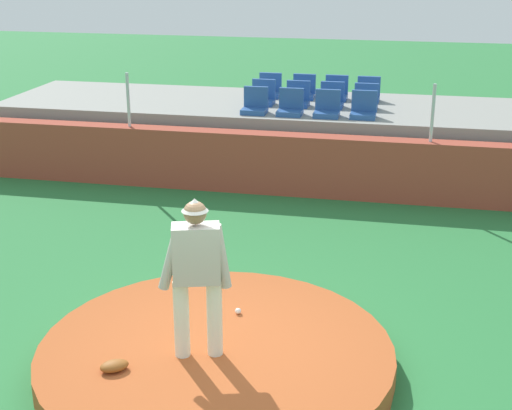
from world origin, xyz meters
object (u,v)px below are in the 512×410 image
stadium_chair_6 (332,99)px  stadium_chair_10 (336,92)px  pitcher (197,267)px  stadium_chair_0 (255,105)px  baseball (238,311)px  stadium_chair_4 (263,97)px  stadium_chair_9 (304,91)px  stadium_chair_3 (364,109)px  stadium_chair_5 (298,98)px  stadium_chair_7 (366,101)px  stadium_chair_2 (327,108)px  stadium_chair_11 (368,93)px  stadium_chair_1 (290,107)px  fielding_glove (114,366)px  stadium_chair_8 (270,89)px

stadium_chair_6 → stadium_chair_10: same height
pitcher → stadium_chair_0: 7.35m
baseball → stadium_chair_0: stadium_chair_0 is taller
stadium_chair_10 → stadium_chair_4: bearing=29.5°
stadium_chair_9 → stadium_chair_3: bearing=130.8°
pitcher → stadium_chair_3: size_ratio=3.56×
stadium_chair_4 → stadium_chair_5: 0.73m
pitcher → stadium_chair_10: 8.96m
pitcher → stadium_chair_5: bearing=75.2°
baseball → stadium_chair_7: size_ratio=0.15×
stadium_chair_3 → stadium_chair_7: (-0.01, 0.77, 0.00)m
stadium_chair_2 → stadium_chair_10: 1.66m
stadium_chair_2 → stadium_chair_0: bearing=-0.4°
stadium_chair_2 → stadium_chair_10: bearing=-90.0°
stadium_chair_7 → stadium_chair_2: bearing=49.9°
stadium_chair_3 → stadium_chair_11: (-0.01, 1.59, 0.00)m
stadium_chair_1 → stadium_chair_4: size_ratio=1.00×
baseball → stadium_chair_4: bearing=99.0°
fielding_glove → stadium_chair_11: bearing=-137.7°
stadium_chair_6 → stadium_chair_9: size_ratio=1.00×
stadium_chair_5 → stadium_chair_7: same height
stadium_chair_2 → stadium_chair_11: same height
pitcher → fielding_glove: pitcher is taller
stadium_chair_9 → stadium_chair_7: bearing=148.7°
stadium_chair_6 → stadium_chair_1: bearing=50.6°
stadium_chair_5 → stadium_chair_10: 1.09m
stadium_chair_1 → stadium_chair_2: bearing=-179.7°
stadium_chair_5 → stadium_chair_4: bearing=-1.4°
stadium_chair_0 → stadium_chair_10: bearing=-130.7°
stadium_chair_5 → stadium_chair_6: bearing=-178.0°
stadium_chair_6 → stadium_chair_7: (0.69, -0.04, 0.00)m
stadium_chair_5 → fielding_glove: bearing=86.2°
fielding_glove → stadium_chair_4: bearing=-124.9°
pitcher → stadium_chair_6: (0.49, 8.14, 0.16)m
baseball → stadium_chair_9: 8.05m
stadium_chair_6 → stadium_chair_8: same height
pitcher → stadium_chair_9: pitcher is taller
stadium_chair_2 → stadium_chair_9: same height
stadium_chair_6 → stadium_chair_9: (-0.69, 0.80, 0.00)m
stadium_chair_2 → stadium_chair_5: 1.09m
stadium_chair_8 → stadium_chair_2: bearing=131.0°
baseball → stadium_chair_6: stadium_chair_6 is taller
stadium_chair_3 → stadium_chair_6: bearing=-49.3°
stadium_chair_2 → stadium_chair_4: size_ratio=1.00×
stadium_chair_0 → stadium_chair_7: same height
stadium_chair_0 → stadium_chair_8: 1.65m
baseball → stadium_chair_4: 7.33m
stadium_chair_0 → stadium_chair_9: size_ratio=1.00×
baseball → stadium_chair_8: (-1.15, 7.96, 1.16)m
stadium_chair_6 → stadium_chair_5: bearing=2.0°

